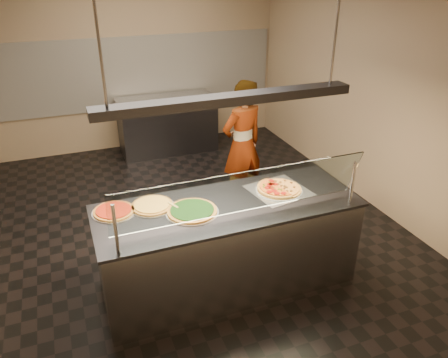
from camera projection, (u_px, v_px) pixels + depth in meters
name	position (u px, v px, depth m)	size (l,w,h in m)	color
ground	(190.00, 227.00, 5.50)	(5.00, 6.00, 0.02)	black
wall_back	(134.00, 60.00, 7.34)	(5.00, 0.02, 3.00)	#94825F
wall_front	(348.00, 275.00, 2.32)	(5.00, 0.02, 3.00)	#94825F
wall_right	(372.00, 90.00, 5.64)	(0.02, 6.00, 3.00)	#94825F
tile_band	(136.00, 73.00, 7.40)	(4.90, 0.02, 1.20)	silver
serving_counter	(228.00, 245.00, 4.34)	(2.52, 0.94, 0.93)	#B7B7BC
sneeze_guard	(243.00, 193.00, 3.71)	(2.28, 0.18, 0.54)	#B7B7BC
perforated_tray	(279.00, 190.00, 4.38)	(0.61, 0.61, 0.01)	silver
half_pizza_pepperoni	(269.00, 189.00, 4.34)	(0.28, 0.47, 0.05)	#956227
half_pizza_sausage	(288.00, 186.00, 4.41)	(0.28, 0.47, 0.04)	#956227
pizza_spinach	(192.00, 210.00, 4.00)	(0.49, 0.49, 0.03)	silver
pizza_cheese	(152.00, 205.00, 4.09)	(0.42, 0.42, 0.03)	silver
pizza_tomato	(114.00, 211.00, 4.00)	(0.40, 0.40, 0.03)	silver
pizza_spatula	(179.00, 205.00, 4.06)	(0.25, 0.21, 0.02)	#B7B7BC
prep_table	(168.00, 124.00, 7.55)	(1.65, 0.74, 0.93)	#2E2E33
worker	(242.00, 145.00, 5.66)	(0.63, 0.41, 1.71)	#413E4B
heat_lamp_housing	(228.00, 99.00, 3.68)	(2.30, 0.18, 0.08)	#2E2E33
lamp_rod_left	(99.00, 39.00, 3.11)	(0.02, 0.02, 1.01)	#B7B7BC
lamp_rod_right	(336.00, 26.00, 3.76)	(0.02, 0.02, 1.01)	#B7B7BC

